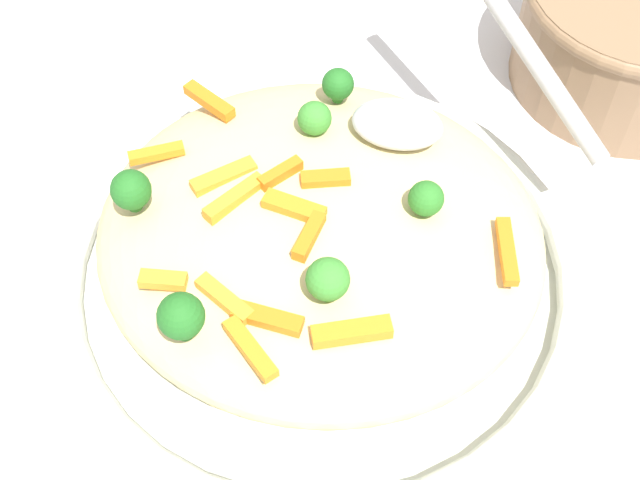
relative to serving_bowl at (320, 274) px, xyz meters
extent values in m
plane|color=silver|center=(0.00, 0.00, -0.02)|extent=(2.40, 2.40, 0.00)
cylinder|color=silver|center=(0.00, 0.00, -0.01)|extent=(0.31, 0.31, 0.02)
torus|color=silver|center=(0.00, 0.00, 0.01)|extent=(0.33, 0.33, 0.02)
torus|color=black|center=(0.00, 0.00, 0.01)|extent=(0.33, 0.33, 0.00)
ellipsoid|color=#DBC689|center=(0.00, 0.00, 0.04)|extent=(0.27, 0.25, 0.07)
cube|color=orange|center=(0.00, 0.01, 0.08)|extent=(0.03, 0.02, 0.01)
cube|color=orange|center=(0.00, -0.03, 0.08)|extent=(0.01, 0.03, 0.01)
cube|color=orange|center=(-0.07, -0.07, 0.07)|extent=(0.03, 0.01, 0.01)
cube|color=orange|center=(-0.09, 0.07, 0.07)|extent=(0.04, 0.03, 0.01)
cube|color=orange|center=(-0.05, -0.01, 0.08)|extent=(0.03, 0.04, 0.01)
cube|color=orange|center=(-0.03, 0.01, 0.08)|extent=(0.02, 0.03, 0.01)
cube|color=orange|center=(-0.06, 0.01, 0.07)|extent=(0.04, 0.03, 0.01)
cube|color=orange|center=(-0.01, -0.10, 0.07)|extent=(0.04, 0.03, 0.01)
cube|color=orange|center=(0.03, -0.08, 0.07)|extent=(0.04, 0.03, 0.01)
cube|color=orange|center=(-0.11, 0.02, 0.07)|extent=(0.03, 0.02, 0.01)
cube|color=orange|center=(-0.01, -0.08, 0.07)|extent=(0.04, 0.01, 0.01)
cube|color=orange|center=(-0.01, -0.01, 0.08)|extent=(0.04, 0.02, 0.01)
cube|color=orange|center=(0.11, -0.01, 0.07)|extent=(0.02, 0.04, 0.01)
cube|color=orange|center=(-0.04, -0.07, 0.07)|extent=(0.04, 0.03, 0.01)
cylinder|color=#296820|center=(0.06, 0.01, 0.07)|extent=(0.01, 0.01, 0.01)
sphere|color=#2D7A28|center=(0.06, 0.01, 0.08)|extent=(0.02, 0.02, 0.02)
cylinder|color=#377928|center=(0.02, -0.06, 0.07)|extent=(0.01, 0.01, 0.01)
sphere|color=#3D8E33|center=(0.02, -0.06, 0.09)|extent=(0.02, 0.02, 0.02)
cylinder|color=#377928|center=(-0.02, 0.06, 0.07)|extent=(0.01, 0.01, 0.01)
sphere|color=#3D8E33|center=(-0.02, 0.06, 0.08)|extent=(0.02, 0.02, 0.02)
cylinder|color=#205B1C|center=(-0.11, -0.02, 0.07)|extent=(0.01, 0.01, 0.01)
sphere|color=#236B23|center=(-0.11, -0.02, 0.08)|extent=(0.02, 0.02, 0.02)
cylinder|color=#205B1C|center=(-0.05, -0.10, 0.07)|extent=(0.01, 0.01, 0.01)
sphere|color=#236B23|center=(-0.05, -0.10, 0.09)|extent=(0.02, 0.02, 0.02)
cylinder|color=#205B1C|center=(-0.01, 0.09, 0.07)|extent=(0.01, 0.01, 0.01)
sphere|color=#236B23|center=(-0.01, 0.09, 0.08)|extent=(0.02, 0.02, 0.02)
ellipsoid|color=#B7B7BC|center=(0.03, 0.06, 0.08)|extent=(0.06, 0.04, 0.02)
cylinder|color=#B7B7BC|center=(0.10, 0.12, 0.11)|extent=(0.13, 0.14, 0.07)
cylinder|color=#8C6B4C|center=(0.19, 0.25, 0.02)|extent=(0.17, 0.17, 0.09)
camera|label=1|loc=(0.07, -0.30, 0.46)|focal=48.34mm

